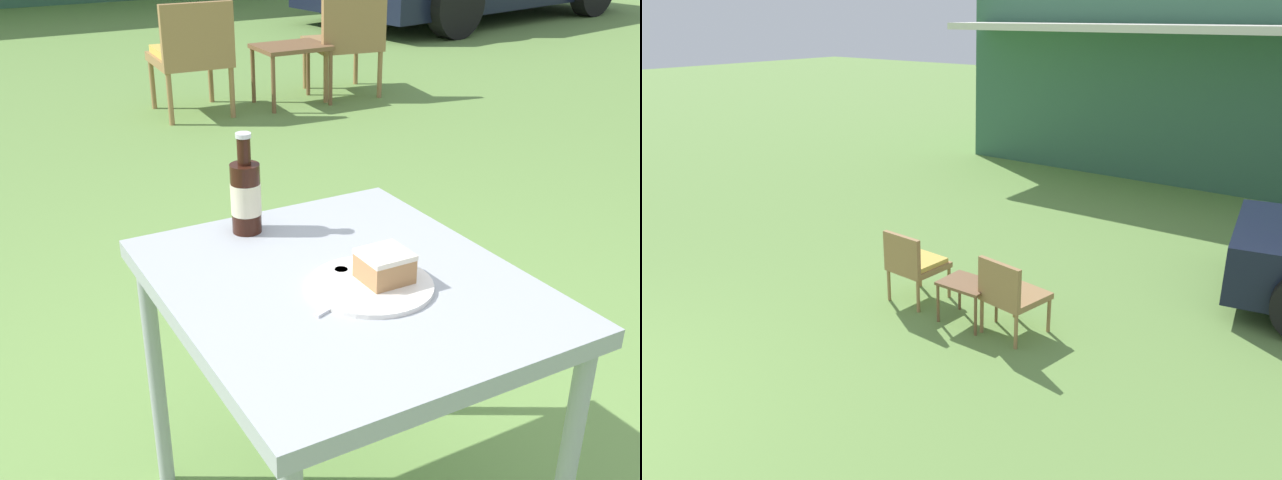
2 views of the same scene
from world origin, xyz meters
TOP-DOWN VIEW (x-y plane):
  - wicker_chair_cushioned at (1.02, 3.77)m, footprint 0.52×0.55m
  - wicker_chair_plain at (2.23, 3.75)m, footprint 0.57×0.60m
  - garden_side_table at (1.75, 3.72)m, footprint 0.51×0.40m
  - patio_table at (0.00, 0.00)m, footprint 0.70×0.83m
  - cake_on_plate at (0.05, -0.05)m, footprint 0.25×0.25m
  - cola_bottle_near at (-0.07, 0.32)m, footprint 0.07×0.07m
  - fork at (-0.03, -0.07)m, footprint 0.18×0.07m
  - loose_bottle_cap at (0.01, 0.03)m, footprint 0.03×0.03m

SIDE VIEW (x-z plane):
  - garden_side_table at x=1.75m, z-range 0.16..0.59m
  - wicker_chair_cushioned at x=1.02m, z-range 0.05..0.83m
  - wicker_chair_plain at x=2.23m, z-range 0.05..0.83m
  - patio_table at x=0.00m, z-range 0.28..0.98m
  - fork at x=-0.03m, z-range 0.70..0.71m
  - loose_bottle_cap at x=0.01m, z-range 0.70..0.71m
  - cake_on_plate at x=0.05m, z-range 0.69..0.76m
  - cola_bottle_near at x=-0.07m, z-range 0.67..0.91m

